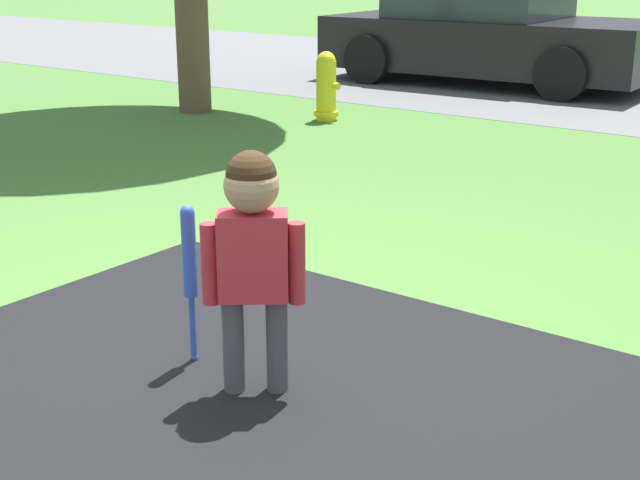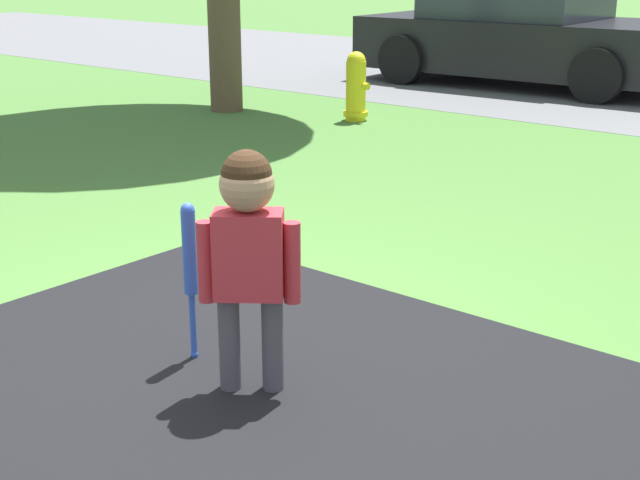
% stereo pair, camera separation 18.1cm
% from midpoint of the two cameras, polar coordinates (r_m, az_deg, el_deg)
% --- Properties ---
extents(ground_plane, '(60.00, 60.00, 0.00)m').
position_cam_midpoint_polar(ground_plane, '(3.67, -6.86, -7.58)').
color(ground_plane, '#477533').
extents(child, '(0.31, 0.26, 0.92)m').
position_cam_midpoint_polar(child, '(3.18, -5.95, 0.01)').
color(child, '#4C4751').
rests_on(child, ground).
extents(baseball_bat, '(0.06, 0.06, 0.66)m').
position_cam_midpoint_polar(baseball_bat, '(3.52, -9.81, -1.36)').
color(baseball_bat, blue).
rests_on(baseball_bat, ground).
extents(fire_hydrant, '(0.27, 0.24, 0.67)m').
position_cam_midpoint_polar(fire_hydrant, '(8.74, -0.20, 9.78)').
color(fire_hydrant, yellow).
rests_on(fire_hydrant, ground).
extents(parked_car, '(4.08, 2.20, 1.27)m').
position_cam_midpoint_polar(parked_car, '(11.53, 10.32, 12.85)').
color(parked_car, black).
rests_on(parked_car, ground).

